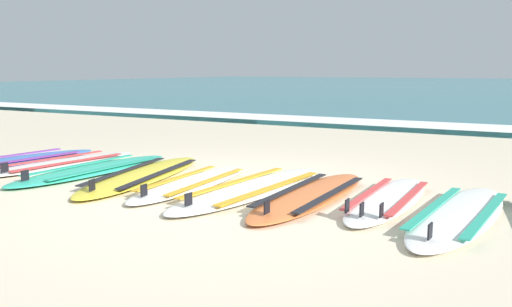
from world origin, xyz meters
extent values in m
plane|color=beige|center=(0.00, 0.00, 0.00)|extent=(80.00, 80.00, 0.00)
cube|color=teal|center=(0.00, 36.04, 0.05)|extent=(80.00, 60.00, 0.10)
cube|color=white|center=(0.00, 6.70, 0.06)|extent=(80.00, 1.34, 0.11)
ellipsoid|color=#3875CC|center=(-3.33, 0.09, 0.04)|extent=(0.93, 2.53, 0.07)
cube|color=purple|center=(-3.55, 0.12, 0.08)|extent=(0.31, 1.73, 0.01)
cube|color=purple|center=(-3.11, 0.06, 0.08)|extent=(0.31, 1.73, 0.01)
ellipsoid|color=silver|center=(-2.65, 0.30, 0.04)|extent=(0.83, 2.30, 0.07)
cube|color=#D13838|center=(-2.85, 0.32, 0.08)|extent=(0.27, 1.57, 0.01)
cube|color=#D13838|center=(-2.44, 0.27, 0.08)|extent=(0.27, 1.57, 0.01)
cube|color=black|center=(-2.59, -0.53, 0.12)|extent=(0.02, 0.09, 0.11)
ellipsoid|color=#2DB793|center=(-1.97, 0.20, 0.04)|extent=(0.70, 2.38, 0.07)
cube|color=teal|center=(-2.18, 0.21, 0.08)|extent=(0.16, 1.65, 0.01)
cube|color=teal|center=(-1.75, 0.19, 0.08)|extent=(0.16, 1.65, 0.01)
cube|color=black|center=(-2.01, -0.72, 0.12)|extent=(0.02, 0.09, 0.11)
ellipsoid|color=yellow|center=(-1.23, 0.23, 0.04)|extent=(1.09, 2.56, 0.07)
cube|color=black|center=(-1.45, 0.18, 0.08)|extent=(0.42, 1.73, 0.01)
cube|color=black|center=(-1.01, 0.27, 0.08)|extent=(0.42, 1.73, 0.01)
cube|color=black|center=(-1.05, -0.73, 0.12)|extent=(0.03, 0.09, 0.11)
ellipsoid|color=white|center=(-0.50, 0.14, 0.04)|extent=(0.60, 2.09, 0.07)
cube|color=gold|center=(-0.68, 0.14, 0.08)|extent=(0.13, 1.45, 0.01)
cube|color=gold|center=(-0.31, 0.15, 0.08)|extent=(0.13, 1.45, 0.01)
cube|color=black|center=(-0.46, -0.66, 0.12)|extent=(0.02, 0.09, 0.11)
ellipsoid|color=silver|center=(0.19, 0.22, 0.04)|extent=(0.86, 2.55, 0.07)
cube|color=gold|center=(-0.04, 0.24, 0.08)|extent=(0.25, 1.75, 0.01)
cube|color=gold|center=(0.41, 0.20, 0.08)|extent=(0.25, 1.75, 0.01)
cube|color=black|center=(0.10, -0.75, 0.12)|extent=(0.02, 0.09, 0.11)
ellipsoid|color=orange|center=(0.81, 0.24, 0.04)|extent=(0.60, 2.30, 0.07)
cube|color=black|center=(0.61, 0.24, 0.08)|extent=(0.10, 1.60, 0.01)
cube|color=black|center=(1.02, 0.23, 0.08)|extent=(0.10, 1.60, 0.01)
cube|color=black|center=(0.80, -0.66, 0.12)|extent=(0.01, 0.09, 0.11)
ellipsoid|color=white|center=(1.50, 0.43, 0.04)|extent=(0.52, 2.05, 0.07)
cube|color=#D13838|center=(1.31, 0.43, 0.08)|extent=(0.08, 1.43, 0.01)
cube|color=#D13838|center=(1.68, 0.43, 0.08)|extent=(0.08, 1.43, 0.01)
cube|color=black|center=(1.50, -0.37, 0.12)|extent=(0.01, 0.09, 0.11)
cube|color=black|center=(1.36, -0.31, 0.12)|extent=(0.01, 0.09, 0.11)
cube|color=black|center=(1.64, -0.31, 0.12)|extent=(0.01, 0.09, 0.11)
ellipsoid|color=white|center=(2.15, 0.19, 0.04)|extent=(0.76, 2.32, 0.07)
cube|color=teal|center=(1.95, 0.21, 0.08)|extent=(0.21, 1.60, 0.01)
cube|color=teal|center=(2.36, 0.17, 0.08)|extent=(0.21, 1.60, 0.01)
cube|color=black|center=(2.08, -0.69, 0.12)|extent=(0.02, 0.09, 0.11)
camera|label=1|loc=(2.69, -4.33, 1.22)|focal=37.15mm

